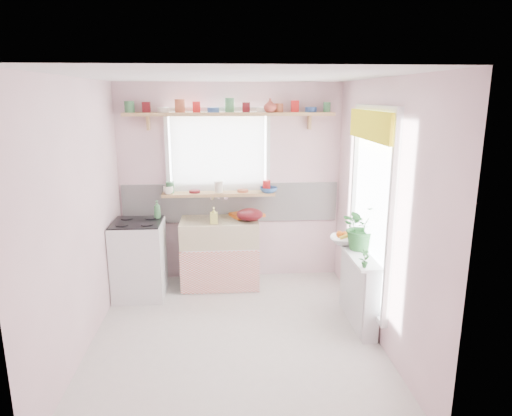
{
  "coord_description": "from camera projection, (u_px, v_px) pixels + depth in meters",
  "views": [
    {
      "loc": [
        -0.09,
        -4.12,
        2.34
      ],
      "look_at": [
        0.25,
        0.55,
        1.18
      ],
      "focal_mm": 32.0,
      "sensor_mm": 36.0,
      "label": 1
    }
  ],
  "objects": [
    {
      "name": "cooker_bottle",
      "position": [
        157.0,
        209.0,
        5.4
      ],
      "size": [
        0.11,
        0.11,
        0.22
      ],
      "primitive_type": "imported",
      "rotation": [
        0.0,
        0.0,
        -0.33
      ],
      "color": "#40804A",
      "rests_on": "cooker"
    },
    {
      "name": "pine_shelf",
      "position": [
        230.0,
        114.0,
        5.47
      ],
      "size": [
        2.52,
        0.24,
        0.04
      ],
      "primitive_type": "cube",
      "color": "tan",
      "rests_on": "room"
    },
    {
      "name": "colander",
      "position": [
        250.0,
        215.0,
        5.56
      ],
      "size": [
        0.33,
        0.33,
        0.15
      ],
      "primitive_type": "ellipsoid",
      "rotation": [
        0.0,
        0.0,
        -0.01
      ],
      "color": "#500D13",
      "rests_on": "sink_unit"
    },
    {
      "name": "shelf_vase",
      "position": [
        270.0,
        105.0,
        5.42
      ],
      "size": [
        0.17,
        0.17,
        0.16
      ],
      "primitive_type": "imported",
      "rotation": [
        0.0,
        0.0,
        -0.12
      ],
      "color": "#A73F33",
      "rests_on": "pine_shelf"
    },
    {
      "name": "fruit",
      "position": [
        345.0,
        235.0,
        4.93
      ],
      "size": [
        0.2,
        0.14,
        0.1
      ],
      "color": "orange",
      "rests_on": "fruit_bowl"
    },
    {
      "name": "sill_crockery",
      "position": [
        219.0,
        188.0,
        5.68
      ],
      "size": [
        1.35,
        0.11,
        0.12
      ],
      "color": "#3F7F4C",
      "rests_on": "windowsill"
    },
    {
      "name": "sill_bowl",
      "position": [
        269.0,
        190.0,
        5.67
      ],
      "size": [
        0.22,
        0.22,
        0.07
      ],
      "primitive_type": "imported",
      "rotation": [
        0.0,
        0.0,
        0.02
      ],
      "color": "#2D5A94",
      "rests_on": "windowsill"
    },
    {
      "name": "dish_tray",
      "position": [
        247.0,
        215.0,
        5.77
      ],
      "size": [
        0.46,
        0.42,
        0.04
      ],
      "primitive_type": "cube",
      "rotation": [
        0.0,
        0.0,
        0.42
      ],
      "color": "orange",
      "rests_on": "sink_unit"
    },
    {
      "name": "cooker",
      "position": [
        139.0,
        259.0,
        5.38
      ],
      "size": [
        0.58,
        0.58,
        0.93
      ],
      "color": "white",
      "rests_on": "ground"
    },
    {
      "name": "herb_pot",
      "position": [
        365.0,
        258.0,
        4.24
      ],
      "size": [
        0.11,
        0.09,
        0.19
      ],
      "primitive_type": "imported",
      "rotation": [
        0.0,
        0.0,
        0.29
      ],
      "color": "#245B25",
      "rests_on": "radiator_ledge"
    },
    {
      "name": "radiator_ledge",
      "position": [
        359.0,
        287.0,
        4.74
      ],
      "size": [
        0.22,
        0.95,
        0.78
      ],
      "color": "white",
      "rests_on": "ground"
    },
    {
      "name": "windowsill",
      "position": [
        219.0,
        194.0,
        5.7
      ],
      "size": [
        1.4,
        0.22,
        0.04
      ],
      "primitive_type": "cube",
      "color": "tan",
      "rests_on": "room"
    },
    {
      "name": "room",
      "position": [
        291.0,
        184.0,
        5.1
      ],
      "size": [
        3.2,
        3.2,
        3.2
      ],
      "color": "silver",
      "rests_on": "ground"
    },
    {
      "name": "fruit_bowl",
      "position": [
        345.0,
        240.0,
        4.94
      ],
      "size": [
        0.39,
        0.39,
        0.08
      ],
      "primitive_type": "imported",
      "rotation": [
        0.0,
        0.0,
        -0.28
      ],
      "color": "white",
      "rests_on": "radiator_ledge"
    },
    {
      "name": "shelf_crockery",
      "position": [
        228.0,
        108.0,
        5.45
      ],
      "size": [
        2.47,
        0.11,
        0.12
      ],
      "color": "#3F7F4C",
      "rests_on": "pine_shelf"
    },
    {
      "name": "sill_cup",
      "position": [
        168.0,
        190.0,
        5.59
      ],
      "size": [
        0.16,
        0.16,
        0.1
      ],
      "primitive_type": "imported",
      "rotation": [
        0.0,
        0.0,
        0.38
      ],
      "color": "white",
      "rests_on": "windowsill"
    },
    {
      "name": "sink_unit",
      "position": [
        220.0,
        252.0,
        5.69
      ],
      "size": [
        0.95,
        0.65,
        1.11
      ],
      "color": "white",
      "rests_on": "ground"
    },
    {
      "name": "soap_bottle_sink",
      "position": [
        214.0,
        215.0,
        5.42
      ],
      "size": [
        0.09,
        0.09,
        0.2
      ],
      "primitive_type": "imported",
      "rotation": [
        0.0,
        0.0,
        0.01
      ],
      "color": "#D0CE5C",
      "rests_on": "sink_unit"
    },
    {
      "name": "jade_plant",
      "position": [
        361.0,
        227.0,
        4.72
      ],
      "size": [
        0.53,
        0.49,
        0.48
      ],
      "primitive_type": "imported",
      "rotation": [
        0.0,
        0.0,
        0.31
      ],
      "color": "#28642B",
      "rests_on": "radiator_ledge"
    }
  ]
}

